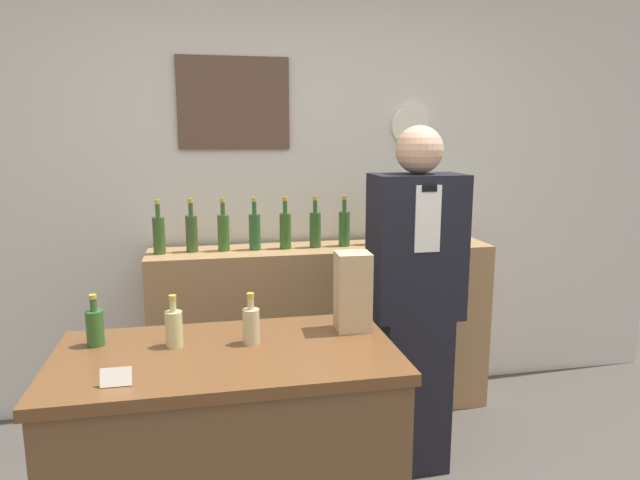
{
  "coord_description": "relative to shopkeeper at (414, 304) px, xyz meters",
  "views": [
    {
      "loc": [
        -0.48,
        -1.45,
        1.66
      ],
      "look_at": [
        0.04,
        1.09,
        1.18
      ],
      "focal_mm": 32.0,
      "sensor_mm": 36.0,
      "label": 1
    }
  ],
  "objects": [
    {
      "name": "back_shelf",
      "position": [
        -0.31,
        0.68,
        -0.34
      ],
      "size": [
        1.99,
        0.39,
        1.01
      ],
      "color": "#9E754C",
      "rests_on": "ground_plane"
    },
    {
      "name": "shelf_bottle_5",
      "position": [
        -0.36,
        0.68,
        0.27
      ],
      "size": [
        0.07,
        0.07,
        0.3
      ],
      "color": "#2D5122",
      "rests_on": "back_shelf"
    },
    {
      "name": "shelf_bottle_1",
      "position": [
        -1.06,
        0.69,
        0.27
      ],
      "size": [
        0.07,
        0.07,
        0.3
      ],
      "color": "#324A22",
      "rests_on": "back_shelf"
    },
    {
      "name": "shopkeeper",
      "position": [
        0.0,
        0.0,
        0.0
      ],
      "size": [
        0.43,
        0.27,
        1.7
      ],
      "color": "black",
      "rests_on": "ground_plane"
    },
    {
      "name": "shelf_bottle_2",
      "position": [
        -0.88,
        0.69,
        0.27
      ],
      "size": [
        0.07,
        0.07,
        0.3
      ],
      "color": "#325522",
      "rests_on": "back_shelf"
    },
    {
      "name": "counter_bottle_1",
      "position": [
        -1.1,
        -0.55,
        0.15
      ],
      "size": [
        0.06,
        0.06,
        0.19
      ],
      "color": "tan",
      "rests_on": "display_counter"
    },
    {
      "name": "paper_bag",
      "position": [
        -0.44,
        -0.5,
        0.23
      ],
      "size": [
        0.13,
        0.12,
        0.3
      ],
      "color": "tan",
      "rests_on": "display_counter"
    },
    {
      "name": "price_card_left",
      "position": [
        -1.26,
        -0.84,
        0.11
      ],
      "size": [
        0.09,
        0.02,
        0.06
      ],
      "color": "white",
      "rests_on": "display_counter"
    },
    {
      "name": "shelf_bottle_6",
      "position": [
        -0.18,
        0.69,
        0.27
      ],
      "size": [
        0.07,
        0.07,
        0.3
      ],
      "color": "#2D5626",
      "rests_on": "back_shelf"
    },
    {
      "name": "counter_bottle_0",
      "position": [
        -1.37,
        -0.48,
        0.15
      ],
      "size": [
        0.06,
        0.06,
        0.19
      ],
      "color": "#2D5725",
      "rests_on": "display_counter"
    },
    {
      "name": "back_wall",
      "position": [
        -0.51,
        0.94,
        0.51
      ],
      "size": [
        5.2,
        0.09,
        2.7
      ],
      "color": "silver",
      "rests_on": "ground_plane"
    },
    {
      "name": "counter_bottle_2",
      "position": [
        -0.83,
        -0.57,
        0.15
      ],
      "size": [
        0.06,
        0.06,
        0.19
      ],
      "color": "tan",
      "rests_on": "display_counter"
    },
    {
      "name": "shelf_bottle_3",
      "position": [
        -0.71,
        0.68,
        0.27
      ],
      "size": [
        0.07,
        0.07,
        0.3
      ],
      "color": "#265427",
      "rests_on": "back_shelf"
    },
    {
      "name": "potted_plant",
      "position": [
        0.39,
        0.69,
        0.35
      ],
      "size": [
        0.24,
        0.24,
        0.33
      ],
      "color": "#B27047",
      "rests_on": "back_shelf"
    },
    {
      "name": "display_counter",
      "position": [
        -0.92,
        -0.63,
        -0.38
      ],
      "size": [
        1.17,
        0.64,
        0.93
      ],
      "color": "brown",
      "rests_on": "ground_plane"
    },
    {
      "name": "shelf_bottle_8",
      "position": [
        0.17,
        0.7,
        0.27
      ],
      "size": [
        0.07,
        0.07,
        0.3
      ],
      "color": "#305722",
      "rests_on": "back_shelf"
    },
    {
      "name": "shelf_bottle_0",
      "position": [
        -1.23,
        0.67,
        0.27
      ],
      "size": [
        0.07,
        0.07,
        0.3
      ],
      "color": "#31501F",
      "rests_on": "back_shelf"
    },
    {
      "name": "shelf_bottle_7",
      "position": [
        -0.01,
        0.7,
        0.27
      ],
      "size": [
        0.07,
        0.07,
        0.3
      ],
      "color": "#335424",
      "rests_on": "back_shelf"
    },
    {
      "name": "shelf_bottle_4",
      "position": [
        -0.53,
        0.68,
        0.27
      ],
      "size": [
        0.07,
        0.07,
        0.3
      ],
      "color": "#2C541F",
      "rests_on": "back_shelf"
    }
  ]
}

